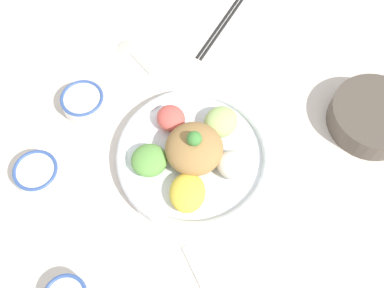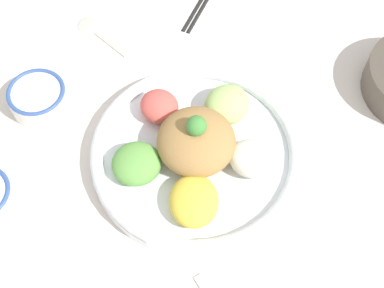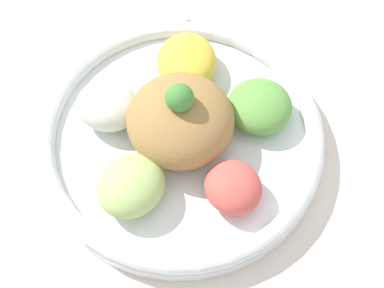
# 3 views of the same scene
# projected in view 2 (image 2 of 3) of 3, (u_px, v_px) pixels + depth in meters

# --- Properties ---
(ground_plane) EXTENTS (2.40, 2.40, 0.00)m
(ground_plane) POSITION_uv_depth(u_px,v_px,m) (196.00, 170.00, 0.84)
(ground_plane) COLOR silver
(salad_platter) EXTENTS (0.33, 0.33, 0.11)m
(salad_platter) POSITION_uv_depth(u_px,v_px,m) (194.00, 151.00, 0.82)
(salad_platter) COLOR white
(salad_platter) RESTS_ON ground_plane
(sauce_bowl_dark) EXTENTS (0.10, 0.10, 0.04)m
(sauce_bowl_dark) POSITION_uv_depth(u_px,v_px,m) (38.00, 97.00, 0.88)
(sauce_bowl_dark) COLOR white
(sauce_bowl_dark) RESTS_ON ground_plane
(serving_spoon_main) EXTENTS (0.10, 0.11, 0.01)m
(serving_spoon_main) POSITION_uv_depth(u_px,v_px,m) (96.00, 31.00, 0.98)
(serving_spoon_main) COLOR beige
(serving_spoon_main) RESTS_ON ground_plane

